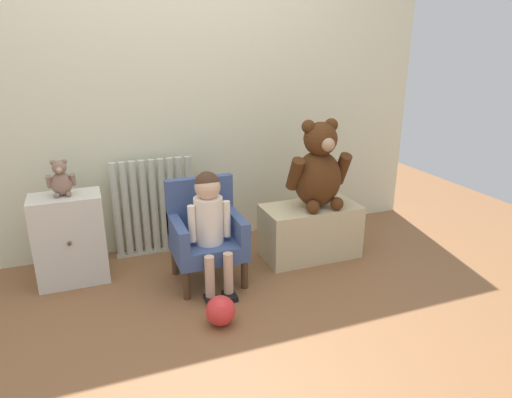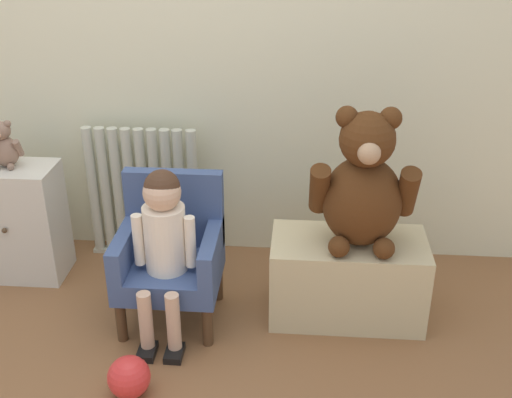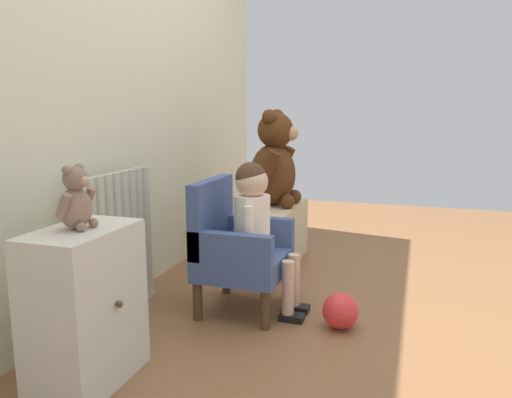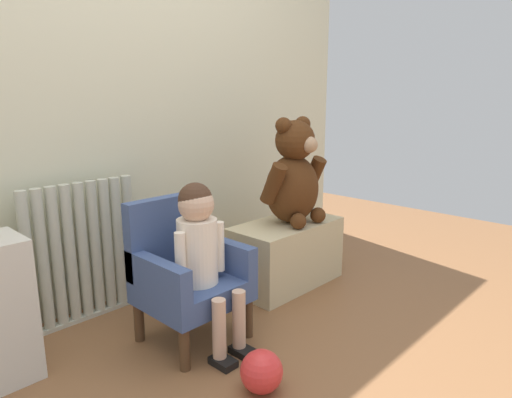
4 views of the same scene
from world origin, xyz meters
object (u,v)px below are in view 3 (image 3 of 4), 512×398
(radiator, at_px, (118,245))
(low_bench, at_px, (270,234))
(child_armchair, at_px, (235,247))
(small_dresser, at_px, (86,307))
(child_figure, at_px, (257,216))
(toy_ball, at_px, (340,311))
(small_teddy_bear, at_px, (76,201))
(large_teddy_bear, at_px, (274,164))

(radiator, bearing_deg, low_bench, -23.92)
(child_armchair, distance_m, low_bench, 0.76)
(small_dresser, xyz_separation_m, child_armchair, (0.78, -0.26, 0.03))
(small_dresser, height_order, child_figure, child_figure)
(child_armchair, xyz_separation_m, toy_ball, (-0.07, -0.51, -0.23))
(small_dresser, distance_m, child_armchair, 0.82)
(small_teddy_bear, xyz_separation_m, toy_ball, (0.71, -0.78, -0.57))
(toy_ball, bearing_deg, child_armchair, 82.72)
(child_figure, distance_m, low_bench, 0.81)
(radiator, relative_size, child_armchair, 1.07)
(large_teddy_bear, bearing_deg, low_bench, 155.61)
(child_armchair, distance_m, toy_ball, 0.57)
(large_teddy_bear, bearing_deg, child_figure, -169.70)
(radiator, relative_size, child_figure, 0.94)
(large_teddy_bear, bearing_deg, toy_ball, -147.00)
(small_dresser, xyz_separation_m, child_figure, (0.78, -0.37, 0.18))
(low_bench, bearing_deg, child_figure, -168.01)
(small_teddy_bear, relative_size, toy_ball, 1.36)
(small_teddy_bear, bearing_deg, radiator, 21.54)
(large_teddy_bear, bearing_deg, radiator, 156.06)
(small_teddy_bear, bearing_deg, small_dresser, -73.01)
(low_bench, bearing_deg, large_teddy_bear, -24.39)
(small_dresser, bearing_deg, small_teddy_bear, 106.99)
(small_dresser, height_order, low_bench, small_dresser)
(radiator, distance_m, low_bench, 1.08)
(child_armchair, height_order, child_figure, child_figure)
(radiator, xyz_separation_m, child_armchair, (0.23, -0.49, -0.03))
(small_dresser, relative_size, child_figure, 0.78)
(child_figure, height_order, toy_ball, child_figure)
(radiator, height_order, small_dresser, radiator)
(small_dresser, height_order, toy_ball, small_dresser)
(child_figure, xyz_separation_m, small_teddy_bear, (-0.78, 0.38, 0.19))
(small_dresser, relative_size, child_armchair, 0.89)
(radiator, bearing_deg, toy_ball, -80.51)
(radiator, height_order, child_figure, child_figure)
(small_dresser, xyz_separation_m, low_bench, (1.52, -0.21, -0.10))
(small_dresser, relative_size, toy_ball, 3.50)
(small_dresser, distance_m, large_teddy_bear, 1.61)
(child_armchair, height_order, small_teddy_bear, small_teddy_bear)
(small_dresser, xyz_separation_m, large_teddy_bear, (1.56, -0.22, 0.34))
(large_teddy_bear, height_order, toy_ball, large_teddy_bear)
(small_teddy_bear, bearing_deg, low_bench, -8.11)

